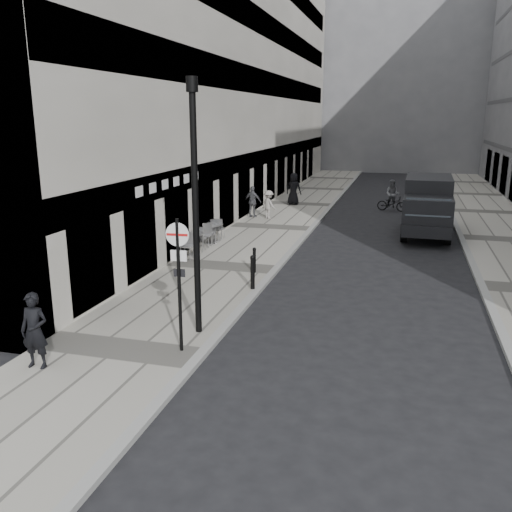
{
  "coord_description": "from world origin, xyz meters",
  "views": [
    {
      "loc": [
        4.34,
        -7.93,
        5.47
      ],
      "look_at": [
        0.16,
        7.27,
        1.4
      ],
      "focal_mm": 38.0,
      "sensor_mm": 36.0,
      "label": 1
    }
  ],
  "objects_px": {
    "sign_post": "(179,268)",
    "panel_van": "(428,203)",
    "cyclist": "(392,199)",
    "walking_man": "(35,331)",
    "lamppost": "(195,197)"
  },
  "relations": [
    {
      "from": "sign_post",
      "to": "panel_van",
      "type": "distance_m",
      "value": 16.76
    },
    {
      "from": "panel_van",
      "to": "sign_post",
      "type": "bearing_deg",
      "value": -109.05
    },
    {
      "from": "lamppost",
      "to": "cyclist",
      "type": "height_order",
      "value": "lamppost"
    },
    {
      "from": "walking_man",
      "to": "lamppost",
      "type": "xyz_separation_m",
      "value": [
        2.68,
        2.85,
        2.62
      ]
    },
    {
      "from": "sign_post",
      "to": "cyclist",
      "type": "bearing_deg",
      "value": 75.86
    },
    {
      "from": "panel_van",
      "to": "cyclist",
      "type": "distance_m",
      "value": 6.67
    },
    {
      "from": "panel_van",
      "to": "walking_man",
      "type": "bearing_deg",
      "value": -114.82
    },
    {
      "from": "walking_man",
      "to": "sign_post",
      "type": "xyz_separation_m",
      "value": [
        2.71,
        1.65,
        1.17
      ]
    },
    {
      "from": "sign_post",
      "to": "panel_van",
      "type": "xyz_separation_m",
      "value": [
        5.93,
        15.66,
        -0.64
      ]
    },
    {
      "from": "sign_post",
      "to": "cyclist",
      "type": "xyz_separation_m",
      "value": [
        4.16,
        22.04,
        -1.42
      ]
    },
    {
      "from": "lamppost",
      "to": "panel_van",
      "type": "relative_size",
      "value": 1.08
    },
    {
      "from": "sign_post",
      "to": "cyclist",
      "type": "distance_m",
      "value": 22.47
    },
    {
      "from": "walking_man",
      "to": "panel_van",
      "type": "distance_m",
      "value": 19.35
    },
    {
      "from": "lamppost",
      "to": "sign_post",
      "type": "bearing_deg",
      "value": -88.49
    },
    {
      "from": "lamppost",
      "to": "panel_van",
      "type": "distance_m",
      "value": 15.78
    }
  ]
}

